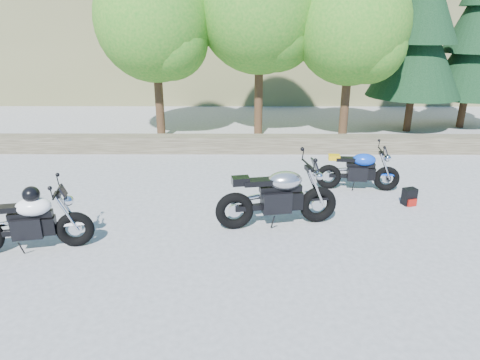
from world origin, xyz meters
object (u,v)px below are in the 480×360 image
blue_bike (359,171)px  white_bike (27,220)px  backpack (409,197)px  silver_bike (278,197)px

blue_bike → white_bike: bearing=-149.9°
blue_bike → backpack: size_ratio=5.20×
silver_bike → white_bike: 4.41m
silver_bike → blue_bike: (2.02, 1.88, -0.11)m
silver_bike → blue_bike: size_ratio=1.24×
white_bike → blue_bike: white_bike is taller
silver_bike → backpack: 3.10m
silver_bike → blue_bike: bearing=32.4°
silver_bike → white_bike: bearing=-177.6°
blue_bike → backpack: bearing=-39.2°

